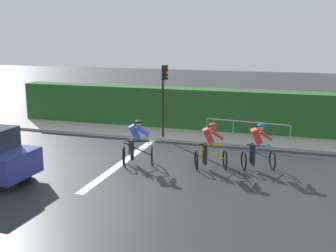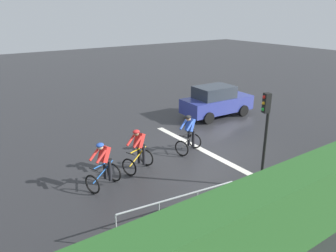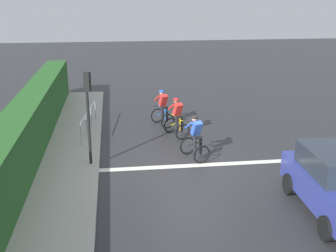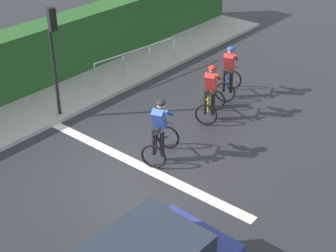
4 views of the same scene
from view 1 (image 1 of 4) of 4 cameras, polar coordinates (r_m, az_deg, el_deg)
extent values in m
plane|color=#28282B|center=(15.74, -6.46, -4.73)|extent=(80.00, 80.00, 0.00)
cube|color=#ADA89E|center=(19.34, 4.43, -1.23)|extent=(2.80, 19.67, 0.12)
cube|color=gray|center=(20.17, 5.01, -0.22)|extent=(0.44, 19.67, 0.43)
cube|color=#265623|center=(20.29, 5.23, 2.20)|extent=(1.10, 19.67, 2.06)
cube|color=silver|center=(15.68, -5.94, -4.77)|extent=(7.00, 0.30, 0.01)
torus|color=black|center=(14.99, 14.18, -4.57)|extent=(0.66, 0.30, 0.68)
torus|color=black|center=(14.71, 10.38, -4.71)|extent=(0.66, 0.30, 0.68)
cylinder|color=#1E59B2|center=(14.77, 12.34, -3.72)|extent=(0.39, 0.94, 0.51)
cylinder|color=#1E59B2|center=(14.68, 11.20, -3.66)|extent=(0.04, 0.04, 0.55)
cylinder|color=#1E59B2|center=(14.71, 12.58, -2.68)|extent=(0.29, 0.68, 0.04)
cube|color=black|center=(14.60, 11.24, -2.55)|extent=(0.17, 0.24, 0.04)
cylinder|color=black|center=(14.82, 13.90, -2.74)|extent=(0.40, 0.18, 0.03)
cube|color=red|center=(14.58, 12.07, -1.39)|extent=(0.43, 0.49, 0.57)
sphere|color=tan|center=(14.56, 12.70, -0.19)|extent=(0.20, 0.20, 0.20)
ellipsoid|color=#264CB2|center=(14.54, 12.72, 0.07)|extent=(0.32, 0.35, 0.14)
cylinder|color=black|center=(14.83, 11.45, -3.68)|extent=(0.12, 0.12, 0.74)
cylinder|color=black|center=(14.61, 11.69, -3.94)|extent=(0.12, 0.12, 0.74)
cylinder|color=red|center=(14.80, 12.98, -1.02)|extent=(0.25, 0.48, 0.37)
cylinder|color=red|center=(14.50, 13.33, -1.31)|extent=(0.25, 0.48, 0.37)
torus|color=black|center=(14.74, 7.85, -4.59)|extent=(0.66, 0.30, 0.68)
torus|color=black|center=(14.58, 3.91, -4.69)|extent=(0.66, 0.30, 0.68)
cylinder|color=gold|center=(14.58, 5.91, -3.71)|extent=(0.39, 0.94, 0.51)
cylinder|color=gold|center=(14.52, 4.72, -3.64)|extent=(0.04, 0.04, 0.55)
cylinder|color=gold|center=(14.51, 6.14, -2.66)|extent=(0.29, 0.68, 0.04)
cube|color=black|center=(14.45, 4.74, -2.51)|extent=(0.17, 0.24, 0.04)
cylinder|color=black|center=(14.58, 7.52, -2.72)|extent=(0.40, 0.18, 0.03)
cube|color=red|center=(14.40, 5.57, -1.35)|extent=(0.43, 0.49, 0.57)
sphere|color=#9E7051|center=(14.35, 6.20, -0.13)|extent=(0.20, 0.20, 0.20)
ellipsoid|color=red|center=(14.34, 6.20, 0.14)|extent=(0.32, 0.35, 0.14)
cylinder|color=black|center=(14.67, 5.05, -3.66)|extent=(0.12, 0.12, 0.74)
cylinder|color=black|center=(14.44, 5.19, -3.93)|extent=(0.12, 0.12, 0.74)
cylinder|color=red|center=(14.59, 6.58, -0.97)|extent=(0.25, 0.48, 0.37)
cylinder|color=red|center=(14.28, 6.80, -1.27)|extent=(0.25, 0.48, 0.37)
torus|color=black|center=(15.09, -2.24, -4.07)|extent=(0.66, 0.28, 0.68)
torus|color=black|center=(15.13, -6.11, -4.09)|extent=(0.66, 0.28, 0.68)
cylinder|color=black|center=(15.03, -4.19, -3.17)|extent=(0.37, 0.95, 0.51)
cylinder|color=black|center=(15.04, -5.36, -3.08)|extent=(0.04, 0.04, 0.55)
cylinder|color=black|center=(14.96, -4.01, -2.15)|extent=(0.28, 0.69, 0.04)
cube|color=black|center=(14.96, -5.38, -2.00)|extent=(0.17, 0.24, 0.04)
cylinder|color=black|center=(14.96, -2.64, -2.24)|extent=(0.41, 0.17, 0.03)
cube|color=#2D51B7|center=(14.88, -4.62, -0.87)|extent=(0.42, 0.49, 0.57)
sphere|color=tan|center=(14.81, -4.05, 0.30)|extent=(0.20, 0.20, 0.20)
ellipsoid|color=black|center=(14.79, -4.06, 0.56)|extent=(0.32, 0.34, 0.14)
cylinder|color=black|center=(15.16, -4.95, -3.12)|extent=(0.12, 0.12, 0.74)
cylinder|color=black|center=(14.93, -4.99, -3.36)|extent=(0.12, 0.12, 0.74)
cylinder|color=#2D51B7|center=(15.01, -3.51, -0.52)|extent=(0.24, 0.48, 0.37)
cylinder|color=#2D51B7|center=(14.70, -3.54, -0.80)|extent=(0.24, 0.48, 0.37)
cylinder|color=black|center=(14.66, -19.23, -5.37)|extent=(0.25, 0.65, 0.64)
cylinder|color=black|center=(18.39, -0.70, 2.20)|extent=(0.10, 0.10, 2.70)
cube|color=black|center=(18.11, -0.45, 7.37)|extent=(0.25, 0.25, 0.64)
sphere|color=red|center=(18.04, -0.15, 7.99)|extent=(0.11, 0.11, 0.11)
sphere|color=orange|center=(18.05, -0.15, 7.36)|extent=(0.11, 0.11, 0.11)
sphere|color=green|center=(18.07, -0.15, 6.73)|extent=(0.11, 0.11, 0.11)
cylinder|color=#999EA3|center=(17.92, 10.85, 0.55)|extent=(0.49, 3.59, 0.05)
cylinder|color=#999EA3|center=(18.51, 5.35, -0.48)|extent=(0.04, 0.04, 1.00)
cylinder|color=#999EA3|center=(18.17, 8.94, -0.82)|extent=(0.04, 0.04, 1.00)
cylinder|color=#999EA3|center=(17.90, 12.66, -1.18)|extent=(0.04, 0.04, 1.00)
cylinder|color=#999EA3|center=(17.71, 16.47, -1.54)|extent=(0.04, 0.04, 1.00)
camera|label=2|loc=(23.89, 24.72, 14.26)|focal=35.28mm
camera|label=3|loc=(25.53, -34.01, 13.24)|focal=45.29mm
camera|label=4|loc=(15.24, -49.96, 17.86)|focal=52.93mm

